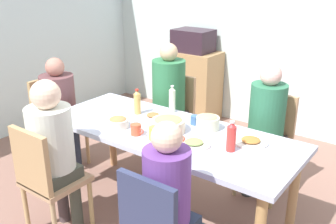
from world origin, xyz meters
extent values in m
plane|color=#876154|center=(0.00, 0.00, 0.00)|extent=(5.89, 5.89, 0.00)
cube|color=silver|center=(0.00, 2.23, 1.30)|extent=(5.15, 0.12, 2.60)
cube|color=silver|center=(0.00, 0.00, 0.71)|extent=(2.06, 0.81, 0.04)
cylinder|color=#AB7754|center=(-0.93, -0.31, 0.35)|extent=(0.07, 0.07, 0.69)
cylinder|color=#B67E4F|center=(-0.93, 0.31, 0.35)|extent=(0.07, 0.07, 0.69)
cylinder|color=#A88052|center=(0.93, 0.31, 0.35)|extent=(0.07, 0.07, 0.69)
cube|color=tan|center=(0.51, 0.71, 0.44)|extent=(0.40, 0.40, 0.04)
cylinder|color=tan|center=(0.68, 0.88, 0.21)|extent=(0.04, 0.04, 0.43)
cylinder|color=tan|center=(0.34, 0.88, 0.21)|extent=(0.04, 0.04, 0.43)
cylinder|color=tan|center=(0.68, 0.54, 0.21)|extent=(0.04, 0.04, 0.43)
cylinder|color=tan|center=(0.34, 0.54, 0.21)|extent=(0.04, 0.04, 0.43)
cube|color=tan|center=(0.51, 0.89, 0.68)|extent=(0.38, 0.04, 0.45)
cylinder|color=#423B3E|center=(0.59, 0.61, 0.23)|extent=(0.09, 0.09, 0.45)
cylinder|color=#3F4545|center=(0.43, 0.61, 0.23)|extent=(0.09, 0.09, 0.45)
cube|color=#493B3B|center=(0.51, 0.71, 0.50)|extent=(0.30, 0.30, 0.10)
cylinder|color=#2C6C4B|center=(0.51, 0.71, 0.79)|extent=(0.30, 0.30, 0.47)
sphere|color=beige|center=(0.51, 0.71, 1.10)|extent=(0.18, 0.18, 0.18)
cube|color=tan|center=(-0.51, 0.71, 0.44)|extent=(0.40, 0.40, 0.04)
cylinder|color=tan|center=(-0.34, 0.88, 0.21)|extent=(0.04, 0.04, 0.43)
cylinder|color=tan|center=(-0.68, 0.88, 0.21)|extent=(0.04, 0.04, 0.43)
cylinder|color=tan|center=(-0.34, 0.54, 0.21)|extent=(0.04, 0.04, 0.43)
cylinder|color=tan|center=(-0.68, 0.54, 0.21)|extent=(0.04, 0.04, 0.43)
cube|color=tan|center=(-0.51, 0.89, 0.68)|extent=(0.38, 0.04, 0.45)
cylinder|color=#403C4B|center=(-0.43, 0.61, 0.23)|extent=(0.09, 0.09, 0.45)
cylinder|color=#453D39|center=(-0.59, 0.61, 0.23)|extent=(0.09, 0.09, 0.45)
cube|color=#483F40|center=(-0.51, 0.71, 0.50)|extent=(0.30, 0.30, 0.10)
cylinder|color=#2D6F43|center=(-0.51, 0.71, 0.82)|extent=(0.33, 0.33, 0.53)
sphere|color=tan|center=(-0.51, 0.71, 1.16)|extent=(0.18, 0.18, 0.18)
cube|color=tan|center=(-1.33, 0.00, 0.44)|extent=(0.40, 0.40, 0.04)
cylinder|color=tan|center=(-1.50, 0.17, 0.21)|extent=(0.04, 0.04, 0.43)
cylinder|color=tan|center=(-1.50, -0.17, 0.21)|extent=(0.04, 0.04, 0.43)
cylinder|color=tan|center=(-1.16, 0.17, 0.21)|extent=(0.04, 0.04, 0.43)
cylinder|color=tan|center=(-1.16, -0.17, 0.21)|extent=(0.04, 0.04, 0.43)
cube|color=tan|center=(-1.51, 0.00, 0.68)|extent=(0.04, 0.38, 0.45)
cylinder|color=#2C3950|center=(-1.23, 0.08, 0.23)|extent=(0.09, 0.09, 0.45)
cylinder|color=#323354|center=(-1.23, -0.08, 0.23)|extent=(0.09, 0.09, 0.45)
cube|color=#2D3745|center=(-1.33, 0.00, 0.50)|extent=(0.30, 0.30, 0.10)
cylinder|color=brown|center=(-1.33, 0.00, 0.75)|extent=(0.33, 0.33, 0.41)
sphere|color=#AF7363|center=(-1.33, 0.00, 1.04)|extent=(0.18, 0.18, 0.18)
cube|color=navy|center=(0.51, -0.89, 0.68)|extent=(0.38, 0.04, 0.45)
cylinder|color=#673A8D|center=(0.51, -0.71, 0.77)|extent=(0.27, 0.27, 0.44)
sphere|color=beige|center=(0.51, -0.71, 1.07)|extent=(0.18, 0.18, 0.18)
cube|color=tan|center=(-0.51, -0.71, 0.44)|extent=(0.40, 0.40, 0.04)
cylinder|color=tan|center=(-0.68, -0.88, 0.21)|extent=(0.04, 0.04, 0.43)
cylinder|color=tan|center=(-0.68, -0.54, 0.21)|extent=(0.04, 0.04, 0.43)
cylinder|color=tan|center=(-0.34, -0.54, 0.21)|extent=(0.04, 0.04, 0.43)
cube|color=tan|center=(-0.51, -0.89, 0.68)|extent=(0.38, 0.04, 0.45)
cylinder|color=#473B3D|center=(-0.59, -0.61, 0.23)|extent=(0.09, 0.09, 0.45)
cylinder|color=#3F453A|center=(-0.43, -0.61, 0.23)|extent=(0.09, 0.09, 0.45)
cube|color=#414438|center=(-0.51, -0.71, 0.50)|extent=(0.30, 0.30, 0.10)
cylinder|color=silver|center=(-0.51, -0.71, 0.78)|extent=(0.32, 0.32, 0.47)
sphere|color=beige|center=(-0.51, -0.71, 1.11)|extent=(0.21, 0.21, 0.21)
cylinder|color=silver|center=(0.62, 0.16, 0.74)|extent=(0.25, 0.25, 0.01)
ellipsoid|color=#AB6C30|center=(0.62, 0.16, 0.76)|extent=(0.14, 0.14, 0.02)
cylinder|color=white|center=(-0.25, 0.13, 0.74)|extent=(0.20, 0.20, 0.01)
ellipsoid|color=#AE6337|center=(-0.25, 0.13, 0.76)|extent=(0.11, 0.11, 0.02)
cylinder|color=silver|center=(0.31, -0.11, 0.74)|extent=(0.23, 0.23, 0.01)
ellipsoid|color=#819C54|center=(0.31, -0.11, 0.76)|extent=(0.13, 0.13, 0.02)
cylinder|color=beige|center=(0.24, 0.20, 0.78)|extent=(0.18, 0.18, 0.10)
ellipsoid|color=tan|center=(0.24, 0.20, 0.83)|extent=(0.15, 0.15, 0.04)
cylinder|color=beige|center=(-0.35, -0.19, 0.77)|extent=(0.17, 0.17, 0.07)
ellipsoid|color=#B67646|center=(-0.35, -0.19, 0.80)|extent=(0.13, 0.13, 0.04)
cylinder|color=beige|center=(0.01, -0.01, 0.78)|extent=(0.26, 0.26, 0.09)
ellipsoid|color=#91AE5B|center=(0.01, -0.01, 0.83)|extent=(0.21, 0.21, 0.04)
cylinder|color=gold|center=(0.02, -0.20, 0.78)|extent=(0.07, 0.07, 0.10)
torus|color=#E2CD48|center=(0.07, -0.20, 0.78)|extent=(0.05, 0.01, 0.05)
cylinder|color=#C34B44|center=(0.17, -0.13, 0.77)|extent=(0.09, 0.09, 0.08)
torus|color=#C65039|center=(0.22, -0.13, 0.77)|extent=(0.05, 0.01, 0.05)
cylinder|color=#3C6298|center=(0.10, 0.22, 0.77)|extent=(0.07, 0.07, 0.07)
torus|color=#375998|center=(0.15, 0.22, 0.77)|extent=(0.05, 0.01, 0.05)
cylinder|color=#D15335|center=(-0.14, -0.21, 0.78)|extent=(0.08, 0.08, 0.09)
torus|color=#CC4E3F|center=(-0.09, -0.21, 0.78)|extent=(0.05, 0.01, 0.05)
cylinder|color=silver|center=(-0.21, 0.34, 0.83)|extent=(0.05, 0.05, 0.20)
cone|color=#E6E9C2|center=(-0.21, 0.34, 0.95)|extent=(0.05, 0.05, 0.03)
cylinder|color=white|center=(-0.21, 0.34, 0.97)|extent=(0.03, 0.03, 0.01)
cylinder|color=tan|center=(-0.42, 0.13, 0.82)|extent=(0.06, 0.06, 0.18)
cone|color=tan|center=(-0.42, 0.13, 0.93)|extent=(0.05, 0.05, 0.03)
cylinder|color=red|center=(-0.42, 0.13, 0.95)|extent=(0.03, 0.03, 0.01)
cylinder|color=silver|center=(0.15, -0.28, 0.80)|extent=(0.06, 0.06, 0.14)
cone|color=silver|center=(0.15, -0.28, 0.89)|extent=(0.06, 0.06, 0.03)
cylinder|color=black|center=(0.15, -0.28, 0.91)|extent=(0.03, 0.03, 0.01)
cylinder|color=red|center=(0.56, -0.03, 0.82)|extent=(0.07, 0.07, 0.18)
cone|color=red|center=(0.56, -0.03, 0.93)|extent=(0.06, 0.06, 0.03)
cylinder|color=white|center=(0.56, -0.03, 0.95)|extent=(0.03, 0.03, 0.01)
cube|color=#A98153|center=(-1.02, 1.93, 0.45)|extent=(0.70, 0.44, 0.90)
cube|color=#2E1E29|center=(-1.02, 1.93, 1.04)|extent=(0.48, 0.36, 0.28)
camera|label=1|loc=(1.63, -2.20, 1.93)|focal=41.01mm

